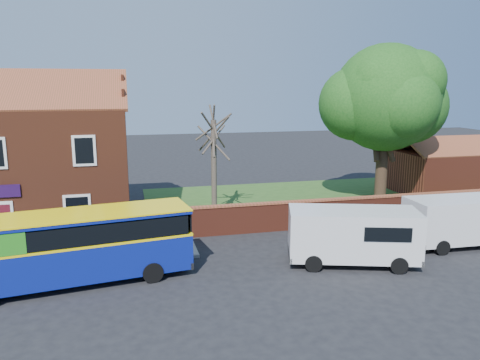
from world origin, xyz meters
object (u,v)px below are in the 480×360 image
object	(u,v)px
van_far	(463,219)
bus	(62,246)
large_tree	(385,101)
van_near	(353,234)

from	to	relation	value
van_far	bus	bearing A→B (deg)	-177.17
large_tree	bus	bearing A→B (deg)	-155.48
bus	van_near	xyz separation A→B (m)	(12.00, -0.61, -0.25)
van_far	van_near	bearing A→B (deg)	-169.59
van_near	large_tree	size ratio (longest dim) A/B	0.58
bus	van_near	world-z (taller)	bus
bus	van_near	distance (m)	12.02
bus	van_far	bearing A→B (deg)	-7.54
van_far	large_tree	distance (m)	9.72
van_far	large_tree	bearing A→B (deg)	90.23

